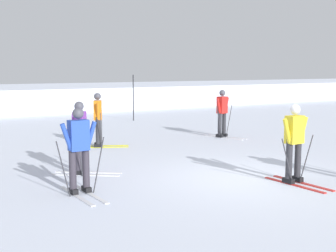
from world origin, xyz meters
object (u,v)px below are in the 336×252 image
at_px(skier_blue, 79,148).
at_px(trail_marker_pole, 133,98).
at_px(skier_yellow, 294,141).
at_px(skier_purple, 80,135).
at_px(skier_orange, 98,118).
at_px(skier_red, 222,112).

height_order(skier_blue, trail_marker_pole, trail_marker_pole).
relative_size(skier_yellow, skier_purple, 1.00).
relative_size(skier_orange, skier_blue, 1.00).
xyz_separation_m(skier_orange, skier_purple, (-1.78, -3.26, -0.00)).
bearing_deg(skier_red, skier_orange, 175.19).
relative_size(skier_orange, trail_marker_pole, 0.79).
distance_m(skier_red, trail_marker_pole, 6.38).
xyz_separation_m(skier_yellow, trail_marker_pole, (2.36, 12.41, 0.17)).
distance_m(skier_orange, skier_purple, 3.71).
relative_size(skier_yellow, skier_red, 1.00).
bearing_deg(skier_orange, trail_marker_pole, 54.75).
height_order(skier_orange, skier_purple, same).
height_order(skier_orange, skier_blue, same).
height_order(skier_yellow, trail_marker_pole, trail_marker_pole).
bearing_deg(trail_marker_pole, skier_orange, -125.25).
bearing_deg(skier_red, trail_marker_pole, 93.37).
bearing_deg(trail_marker_pole, skier_yellow, -100.75).
bearing_deg(trail_marker_pole, skier_purple, -123.03).
distance_m(skier_red, skier_blue, 8.30).
distance_m(skier_orange, trail_marker_pole, 7.32).
height_order(skier_orange, skier_yellow, same).
distance_m(skier_yellow, trail_marker_pole, 12.64).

